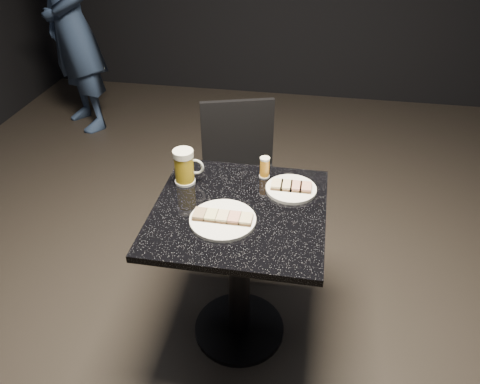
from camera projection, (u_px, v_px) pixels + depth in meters
name	position (u px, v px, depth m)	size (l,w,h in m)	color
floor	(239.00, 329.00, 2.33)	(6.00, 6.00, 0.00)	black
plate_large	(223.00, 220.00, 1.83)	(0.26, 0.26, 0.01)	white
plate_small	(291.00, 189.00, 2.01)	(0.22, 0.22, 0.01)	white
patron	(71.00, 23.00, 3.71)	(0.64, 0.42, 1.75)	navy
table	(239.00, 253.00, 2.04)	(0.70, 0.70, 0.75)	black
beer_mug	(185.00, 167.00, 2.02)	(0.13, 0.09, 0.16)	silver
beer_tumbler	(265.00, 167.00, 2.07)	(0.05, 0.05, 0.10)	silver
chair	(240.00, 171.00, 2.61)	(0.51, 0.51, 0.87)	black
canapes_on_plate_large	(223.00, 217.00, 1.82)	(0.23, 0.07, 0.02)	#4C3521
canapes_on_plate_small	(291.00, 186.00, 2.00)	(0.17, 0.07, 0.02)	#4C3521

